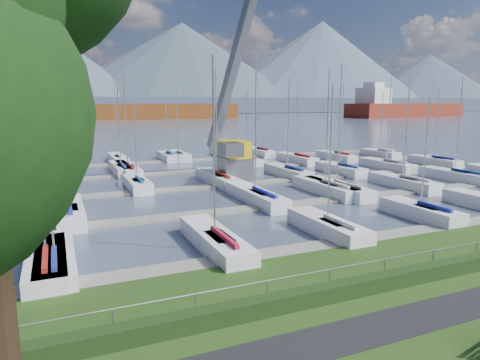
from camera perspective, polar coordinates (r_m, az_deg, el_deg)
path at (r=18.05m, az=20.23°, el=-17.44°), size 160.00×2.00×0.04m
water at (r=274.71m, az=-21.22°, el=7.84°), size 800.00×540.00×0.20m
hedge at (r=19.65m, az=14.95°, el=-13.68°), size 80.00×0.70×0.70m
fence at (r=19.62m, az=14.33°, el=-11.01°), size 80.00×0.04×0.04m
foothill at (r=344.53m, az=-21.80°, el=9.23°), size 900.00×80.00×12.00m
mountains at (r=421.14m, az=-21.50°, el=14.87°), size 1190.00×360.00×115.00m
docks at (r=42.76m, az=-7.47°, el=-1.16°), size 90.00×41.60×0.25m
crane at (r=46.82m, az=-0.85°, el=6.77°), size 5.53×13.21×22.35m
cargo_ship_mid at (r=227.42m, az=-15.63°, el=8.75°), size 112.04×26.77×21.50m
cargo_ship_east at (r=272.35m, az=20.87°, el=8.70°), size 89.57×32.31×21.50m
sailboat_fleet at (r=45.00m, az=-12.40°, el=6.45°), size 75.04×49.68×13.49m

